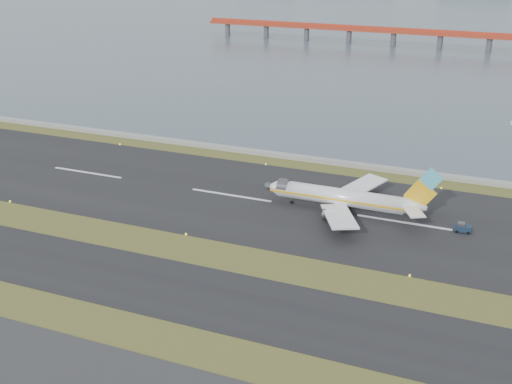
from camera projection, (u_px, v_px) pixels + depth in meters
ground at (168, 251)px, 123.77m from camera, size 1000.00×1000.00×0.00m
taxiway_strip at (135, 280)px, 113.46m from camera, size 1000.00×18.00×0.10m
runway_strip at (231, 195)px, 149.48m from camera, size 1000.00×45.00×0.10m
seawall at (276, 155)px, 175.04m from camera, size 1000.00×2.50×1.00m
bay_water at (447, 5)px, 518.31m from camera, size 1400.00×800.00×1.30m
red_pier at (441, 35)px, 328.51m from camera, size 260.00×5.00×10.20m
airliner at (346, 198)px, 139.31m from camera, size 38.52×32.89×12.80m
pushback_tug at (463, 228)px, 131.11m from camera, size 3.42×2.21×2.09m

